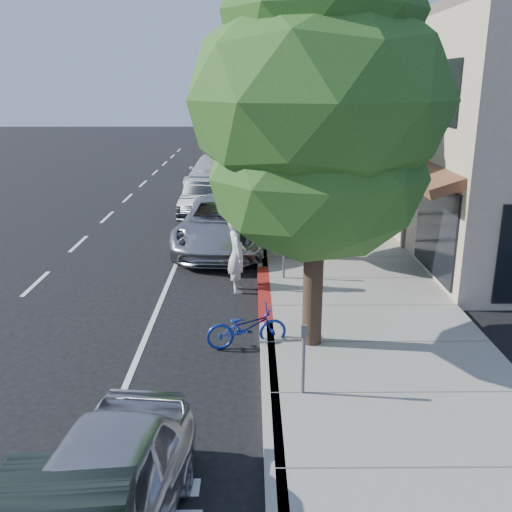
{
  "coord_description": "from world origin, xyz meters",
  "views": [
    {
      "loc": [
        -0.32,
        -12.65,
        5.24
      ],
      "look_at": [
        -0.22,
        0.11,
        1.35
      ],
      "focal_mm": 40.0,
      "sensor_mm": 36.0,
      "label": 1
    }
  ],
  "objects_px": {
    "silver_suv": "(224,223)",
    "pedestrian": "(298,215)",
    "street_tree_0": "(319,106)",
    "street_tree_5": "(269,91)",
    "street_tree_2": "(283,104)",
    "street_tree_1": "(294,116)",
    "white_pickup": "(215,173)",
    "street_tree_4": "(272,86)",
    "dark_suv_far": "(231,158)",
    "dark_sedan": "(206,197)",
    "cyclist": "(237,254)",
    "near_car_a": "(97,505)",
    "bicycle": "(247,327)",
    "street_tree_3": "(277,88)"
  },
  "relations": [
    {
      "from": "street_tree_2",
      "to": "street_tree_5",
      "type": "relative_size",
      "value": 0.95
    },
    {
      "from": "street_tree_1",
      "to": "street_tree_5",
      "type": "xyz_separation_m",
      "value": [
        0.0,
        24.0,
        0.32
      ]
    },
    {
      "from": "street_tree_5",
      "to": "bicycle",
      "type": "bearing_deg",
      "value": -92.54
    },
    {
      "from": "street_tree_0",
      "to": "cyclist",
      "type": "distance_m",
      "value": 5.37
    },
    {
      "from": "street_tree_0",
      "to": "bicycle",
      "type": "height_order",
      "value": "street_tree_0"
    },
    {
      "from": "street_tree_1",
      "to": "silver_suv",
      "type": "bearing_deg",
      "value": 144.75
    },
    {
      "from": "street_tree_2",
      "to": "dark_suv_far",
      "type": "height_order",
      "value": "street_tree_2"
    },
    {
      "from": "white_pickup",
      "to": "bicycle",
      "type": "bearing_deg",
      "value": -79.55
    },
    {
      "from": "street_tree_0",
      "to": "cyclist",
      "type": "height_order",
      "value": "street_tree_0"
    },
    {
      "from": "silver_suv",
      "to": "dark_sedan",
      "type": "bearing_deg",
      "value": 105.24
    },
    {
      "from": "street_tree_2",
      "to": "cyclist",
      "type": "height_order",
      "value": "street_tree_2"
    },
    {
      "from": "street_tree_0",
      "to": "cyclist",
      "type": "xyz_separation_m",
      "value": [
        -1.6,
        3.41,
        -3.83
      ]
    },
    {
      "from": "cyclist",
      "to": "silver_suv",
      "type": "height_order",
      "value": "cyclist"
    },
    {
      "from": "street_tree_2",
      "to": "dark_suv_far",
      "type": "xyz_separation_m",
      "value": [
        -2.47,
        12.24,
        -3.61
      ]
    },
    {
      "from": "street_tree_4",
      "to": "cyclist",
      "type": "height_order",
      "value": "street_tree_4"
    },
    {
      "from": "silver_suv",
      "to": "pedestrian",
      "type": "xyz_separation_m",
      "value": [
        2.47,
        0.57,
        0.15
      ]
    },
    {
      "from": "street_tree_3",
      "to": "street_tree_2",
      "type": "bearing_deg",
      "value": -90.0
    },
    {
      "from": "street_tree_2",
      "to": "dark_sedan",
      "type": "height_order",
      "value": "street_tree_2"
    },
    {
      "from": "street_tree_1",
      "to": "bicycle",
      "type": "relative_size",
      "value": 4.21
    },
    {
      "from": "bicycle",
      "to": "silver_suv",
      "type": "relative_size",
      "value": 0.28
    },
    {
      "from": "white_pickup",
      "to": "near_car_a",
      "type": "height_order",
      "value": "white_pickup"
    },
    {
      "from": "pedestrian",
      "to": "street_tree_4",
      "type": "bearing_deg",
      "value": -94.99
    },
    {
      "from": "street_tree_4",
      "to": "dark_suv_far",
      "type": "distance_m",
      "value": 4.89
    },
    {
      "from": "bicycle",
      "to": "cyclist",
      "type": "bearing_deg",
      "value": -7.05
    },
    {
      "from": "dark_sedan",
      "to": "street_tree_0",
      "type": "bearing_deg",
      "value": -71.49
    },
    {
      "from": "street_tree_5",
      "to": "white_pickup",
      "type": "xyz_separation_m",
      "value": [
        -3.1,
        -11.69,
        -3.81
      ]
    },
    {
      "from": "street_tree_1",
      "to": "white_pickup",
      "type": "xyz_separation_m",
      "value": [
        -3.1,
        12.31,
        -3.48
      ]
    },
    {
      "from": "street_tree_5",
      "to": "white_pickup",
      "type": "bearing_deg",
      "value": -104.85
    },
    {
      "from": "near_car_a",
      "to": "dark_sedan",
      "type": "bearing_deg",
      "value": 96.8
    },
    {
      "from": "cyclist",
      "to": "silver_suv",
      "type": "xyz_separation_m",
      "value": [
        -0.52,
        4.09,
        -0.17
      ]
    },
    {
      "from": "street_tree_1",
      "to": "street_tree_4",
      "type": "distance_m",
      "value": 18.01
    },
    {
      "from": "street_tree_2",
      "to": "street_tree_1",
      "type": "bearing_deg",
      "value": -90.0
    },
    {
      "from": "street_tree_3",
      "to": "street_tree_5",
      "type": "bearing_deg",
      "value": 90.0
    },
    {
      "from": "bicycle",
      "to": "silver_suv",
      "type": "xyz_separation_m",
      "value": [
        -0.8,
        7.4,
        0.4
      ]
    },
    {
      "from": "street_tree_5",
      "to": "bicycle",
      "type": "distance_m",
      "value": 30.23
    },
    {
      "from": "street_tree_1",
      "to": "bicycle",
      "type": "height_order",
      "value": "street_tree_1"
    },
    {
      "from": "street_tree_2",
      "to": "street_tree_4",
      "type": "relative_size",
      "value": 0.88
    },
    {
      "from": "bicycle",
      "to": "dark_sedan",
      "type": "height_order",
      "value": "dark_sedan"
    },
    {
      "from": "street_tree_1",
      "to": "near_car_a",
      "type": "xyz_separation_m",
      "value": [
        -2.96,
        -11.34,
        -3.63
      ]
    },
    {
      "from": "street_tree_1",
      "to": "street_tree_4",
      "type": "bearing_deg",
      "value": 90.0
    },
    {
      "from": "dark_suv_far",
      "to": "near_car_a",
      "type": "bearing_deg",
      "value": -84.05
    },
    {
      "from": "street_tree_1",
      "to": "cyclist",
      "type": "distance_m",
      "value": 4.51
    },
    {
      "from": "dark_suv_far",
      "to": "bicycle",
      "type": "bearing_deg",
      "value": -80.39
    },
    {
      "from": "silver_suv",
      "to": "pedestrian",
      "type": "distance_m",
      "value": 2.54
    },
    {
      "from": "street_tree_0",
      "to": "white_pickup",
      "type": "height_order",
      "value": "street_tree_0"
    },
    {
      "from": "street_tree_0",
      "to": "street_tree_5",
      "type": "xyz_separation_m",
      "value": [
        0.0,
        30.0,
        -0.18
      ]
    },
    {
      "from": "dark_sedan",
      "to": "pedestrian",
      "type": "distance_m",
      "value": 5.58
    },
    {
      "from": "dark_sedan",
      "to": "white_pickup",
      "type": "relative_size",
      "value": 0.76
    },
    {
      "from": "street_tree_2",
      "to": "street_tree_4",
      "type": "bearing_deg",
      "value": 90.0
    },
    {
      "from": "cyclist",
      "to": "dark_sedan",
      "type": "xyz_separation_m",
      "value": [
        -1.5,
        9.04,
        -0.26
      ]
    }
  ]
}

